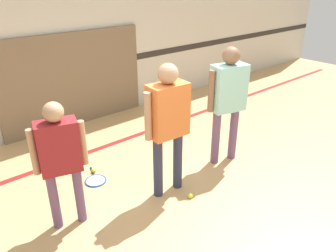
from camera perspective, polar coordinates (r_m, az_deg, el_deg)
ground_plane at (r=4.12m, az=0.79°, el=-12.80°), size 16.00×16.00×0.00m
wall_back at (r=5.83m, az=-18.76°, el=14.64°), size 16.00×0.07×3.20m
wall_panel at (r=6.02m, az=-15.95°, el=7.69°), size 2.65×0.05×1.65m
floor_stripe at (r=5.34m, az=-11.52°, el=-3.72°), size 14.40×0.10×0.01m
person_instructor at (r=3.77m, az=-0.00°, el=1.56°), size 0.63×0.29×1.66m
person_student_left at (r=3.47m, az=-18.33°, el=-4.54°), size 0.53×0.33×1.44m
person_student_right at (r=4.55m, az=10.41°, el=5.52°), size 0.62×0.36×1.68m
racket_spare_on_floor at (r=4.56m, az=-12.53°, el=-9.15°), size 0.36×0.52×0.03m
tennis_ball_near_instructor at (r=4.15m, az=3.90°, el=-12.01°), size 0.07×0.07×0.07m
tennis_ball_by_spare_racket at (r=4.72m, az=-12.81°, el=-7.57°), size 0.07×0.07×0.07m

